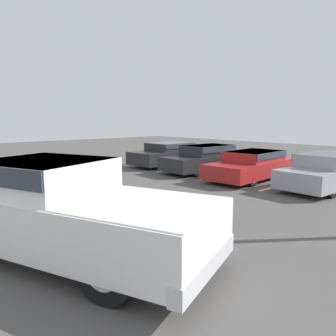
{
  "coord_description": "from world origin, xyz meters",
  "views": [
    {
      "loc": [
        6.86,
        -1.48,
        2.44
      ],
      "look_at": [
        -0.29,
        4.99,
        1.0
      ],
      "focal_mm": 35.0,
      "sensor_mm": 36.0,
      "label": 1
    }
  ],
  "objects_px": {
    "parked_sedan_a": "(169,153)",
    "parked_sedan_d": "(327,170)",
    "parked_sedan_b": "(206,158)",
    "parked_sedan_c": "(253,164)",
    "pickup_truck": "(58,208)",
    "wheel_stop_curb": "(280,170)"
  },
  "relations": [
    {
      "from": "parked_sedan_a",
      "to": "parked_sedan_c",
      "type": "bearing_deg",
      "value": 86.57
    },
    {
      "from": "parked_sedan_d",
      "to": "pickup_truck",
      "type": "bearing_deg",
      "value": -2.58
    },
    {
      "from": "parked_sedan_b",
      "to": "parked_sedan_a",
      "type": "bearing_deg",
      "value": -90.23
    },
    {
      "from": "parked_sedan_d",
      "to": "parked_sedan_a",
      "type": "bearing_deg",
      "value": -86.99
    },
    {
      "from": "parked_sedan_c",
      "to": "parked_sedan_d",
      "type": "bearing_deg",
      "value": 91.07
    },
    {
      "from": "pickup_truck",
      "to": "parked_sedan_b",
      "type": "height_order",
      "value": "pickup_truck"
    },
    {
      "from": "parked_sedan_a",
      "to": "wheel_stop_curb",
      "type": "xyz_separation_m",
      "value": [
        5.09,
        2.39,
        -0.57
      ]
    },
    {
      "from": "parked_sedan_b",
      "to": "parked_sedan_c",
      "type": "relative_size",
      "value": 0.92
    },
    {
      "from": "parked_sedan_b",
      "to": "parked_sedan_c",
      "type": "height_order",
      "value": "parked_sedan_b"
    },
    {
      "from": "pickup_truck",
      "to": "parked_sedan_c",
      "type": "xyz_separation_m",
      "value": [
        -2.06,
        9.23,
        -0.26
      ]
    },
    {
      "from": "pickup_truck",
      "to": "wheel_stop_curb",
      "type": "bearing_deg",
      "value": 80.0
    },
    {
      "from": "parked_sedan_b",
      "to": "parked_sedan_d",
      "type": "distance_m",
      "value": 5.41
    },
    {
      "from": "pickup_truck",
      "to": "parked_sedan_a",
      "type": "bearing_deg",
      "value": 107.24
    },
    {
      "from": "parked_sedan_c",
      "to": "wheel_stop_curb",
      "type": "xyz_separation_m",
      "value": [
        -0.19,
        2.53,
        -0.55
      ]
    },
    {
      "from": "parked_sedan_d",
      "to": "wheel_stop_curb",
      "type": "height_order",
      "value": "parked_sedan_d"
    },
    {
      "from": "pickup_truck",
      "to": "wheel_stop_curb",
      "type": "distance_m",
      "value": 12.0
    },
    {
      "from": "parked_sedan_a",
      "to": "parked_sedan_d",
      "type": "height_order",
      "value": "parked_sedan_d"
    },
    {
      "from": "parked_sedan_c",
      "to": "wheel_stop_curb",
      "type": "distance_m",
      "value": 2.6
    },
    {
      "from": "wheel_stop_curb",
      "to": "parked_sedan_c",
      "type": "bearing_deg",
      "value": -85.7
    },
    {
      "from": "parked_sedan_a",
      "to": "parked_sedan_d",
      "type": "distance_m",
      "value": 8.15
    },
    {
      "from": "parked_sedan_a",
      "to": "parked_sedan_c",
      "type": "height_order",
      "value": "parked_sedan_a"
    },
    {
      "from": "parked_sedan_a",
      "to": "parked_sedan_b",
      "type": "relative_size",
      "value": 0.98
    }
  ]
}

